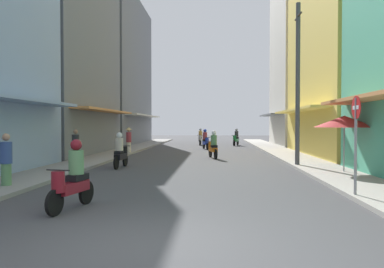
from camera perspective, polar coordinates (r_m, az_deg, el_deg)
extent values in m
plane|color=#424244|center=(22.48, 1.09, -3.47)|extent=(90.64, 90.64, 0.00)
cube|color=gray|center=(23.35, -12.39, -3.17)|extent=(2.10, 49.20, 0.12)
cube|color=#ADA89E|center=(22.90, 14.84, -3.28)|extent=(2.10, 49.20, 0.12)
cube|color=slate|center=(26.65, -20.36, 14.88)|extent=(6.00, 10.96, 16.32)
cube|color=#D88C4C|center=(24.72, -12.80, 3.43)|extent=(1.10, 9.87, 0.12)
cube|color=slate|center=(38.64, -12.34, 9.06)|extent=(6.00, 13.93, 14.15)
cube|color=silver|center=(37.50, -7.14, 2.76)|extent=(1.10, 12.53, 0.12)
cube|color=#EFD159|center=(25.79, 23.63, 15.31)|extent=(6.00, 11.82, 16.32)
cube|color=#EFD159|center=(24.07, 15.64, 3.47)|extent=(1.10, 10.64, 0.12)
cube|color=silver|center=(36.29, 17.38, 10.27)|extent=(6.00, 8.87, 15.08)
cube|color=slate|center=(35.20, 11.77, 2.83)|extent=(1.10, 7.99, 0.12)
cylinder|color=black|center=(34.65, 1.18, -1.29)|extent=(0.10, 0.56, 0.56)
cylinder|color=black|center=(35.89, 1.33, -1.20)|extent=(0.10, 0.56, 0.56)
cube|color=#B2B2B7|center=(35.31, 1.26, -0.88)|extent=(0.31, 1.01, 0.24)
cube|color=black|center=(35.50, 1.29, -0.55)|extent=(0.30, 0.57, 0.14)
cylinder|color=#B2B2B7|center=(34.76, 1.20, -0.59)|extent=(0.28, 0.28, 0.45)
cylinder|color=black|center=(34.75, 1.20, -0.18)|extent=(0.55, 0.05, 0.03)
cylinder|color=#BF8C3F|center=(35.44, 1.28, 0.02)|extent=(0.34, 0.34, 0.55)
sphere|color=#B2B2B7|center=(35.44, 1.28, 0.66)|extent=(0.26, 0.26, 0.26)
cylinder|color=black|center=(8.52, -19.99, -9.71)|extent=(0.19, 0.56, 0.56)
cylinder|color=black|center=(9.56, -15.63, -8.48)|extent=(0.19, 0.56, 0.56)
cube|color=maroon|center=(9.04, -17.52, -7.64)|extent=(0.48, 1.04, 0.24)
cube|color=black|center=(9.18, -16.85, -6.24)|extent=(0.39, 0.60, 0.14)
cylinder|color=maroon|center=(8.55, -19.53, -6.81)|extent=(0.28, 0.28, 0.45)
cylinder|color=black|center=(8.52, -19.54, -5.15)|extent=(0.54, 0.14, 0.03)
cylinder|color=#598C59|center=(9.09, -17.03, -4.09)|extent=(0.34, 0.34, 0.55)
sphere|color=maroon|center=(9.06, -17.05, -1.57)|extent=(0.26, 0.26, 0.26)
cylinder|color=black|center=(17.69, -10.03, -3.90)|extent=(0.12, 0.56, 0.56)
cylinder|color=black|center=(16.51, -11.34, -4.29)|extent=(0.12, 0.56, 0.56)
cube|color=black|center=(17.03, -10.72, -3.37)|extent=(0.35, 1.02, 0.24)
cube|color=black|center=(16.83, -10.93, -2.75)|extent=(0.32, 0.58, 0.14)
cylinder|color=black|center=(17.54, -10.16, -2.57)|extent=(0.28, 0.28, 0.45)
cylinder|color=black|center=(17.53, -10.16, -1.76)|extent=(0.55, 0.07, 0.03)
cylinder|color=beige|center=(16.86, -10.88, -1.55)|extent=(0.34, 0.34, 0.55)
sphere|color=silver|center=(16.84, -10.89, -0.19)|extent=(0.26, 0.26, 0.26)
cylinder|color=black|center=(28.67, 2.33, -1.85)|extent=(0.22, 0.56, 0.56)
cylinder|color=black|center=(29.88, 1.79, -1.72)|extent=(0.22, 0.56, 0.56)
cube|color=#1E38B7|center=(29.31, 2.03, -1.35)|extent=(0.52, 1.04, 0.24)
cube|color=black|center=(29.50, 1.94, -0.95)|extent=(0.41, 0.61, 0.14)
cylinder|color=#1E38B7|center=(28.77, 2.27, -1.01)|extent=(0.28, 0.28, 0.45)
cylinder|color=black|center=(28.76, 2.27, -0.51)|extent=(0.54, 0.16, 0.03)
cylinder|color=#99333F|center=(29.44, 1.97, -0.27)|extent=(0.34, 0.34, 0.55)
sphere|color=#1E38B7|center=(29.43, 1.97, 0.51)|extent=(0.26, 0.26, 0.26)
cylinder|color=black|center=(22.21, 2.78, -2.81)|extent=(0.22, 0.56, 0.56)
cylinder|color=black|center=(21.00, 3.58, -3.05)|extent=(0.22, 0.56, 0.56)
cube|color=orange|center=(21.54, 3.20, -2.35)|extent=(0.52, 1.04, 0.24)
cube|color=black|center=(21.33, 3.33, -1.85)|extent=(0.41, 0.61, 0.14)
cylinder|color=orange|center=(22.06, 2.85, -1.74)|extent=(0.28, 0.28, 0.45)
cylinder|color=black|center=(22.05, 2.86, -1.09)|extent=(0.54, 0.17, 0.03)
cylinder|color=#598C59|center=(21.36, 3.30, -0.90)|extent=(0.34, 0.34, 0.55)
sphere|color=silver|center=(21.35, 3.30, 0.17)|extent=(0.26, 0.26, 0.26)
cylinder|color=black|center=(34.19, 6.37, -1.33)|extent=(0.25, 0.56, 0.56)
cylinder|color=black|center=(35.40, 6.89, -1.24)|extent=(0.25, 0.56, 0.56)
cube|color=#197233|center=(34.83, 6.66, -0.92)|extent=(0.57, 1.04, 0.24)
cube|color=black|center=(35.02, 6.74, -0.58)|extent=(0.44, 0.62, 0.14)
cylinder|color=#197233|center=(34.30, 6.43, -0.62)|extent=(0.28, 0.28, 0.45)
cylinder|color=black|center=(34.29, 6.43, -0.21)|extent=(0.53, 0.20, 0.03)
cylinder|color=#262628|center=(34.96, 6.72, -0.01)|extent=(0.34, 0.34, 0.55)
sphere|color=#B2B2B7|center=(34.95, 6.72, 0.64)|extent=(0.26, 0.26, 0.26)
cylinder|color=#598C59|center=(18.73, -17.11, -3.31)|extent=(0.28, 0.28, 0.78)
cylinder|color=#262628|center=(18.69, -17.13, -1.10)|extent=(0.34, 0.34, 0.66)
sphere|color=#9E7256|center=(18.67, -17.14, 0.35)|extent=(0.22, 0.22, 0.22)
cylinder|color=beige|center=(25.06, -9.49, -2.10)|extent=(0.28, 0.28, 0.77)
cylinder|color=#99333F|center=(25.03, -9.50, -0.48)|extent=(0.34, 0.34, 0.65)
sphere|color=tan|center=(25.02, -9.50, 0.59)|extent=(0.22, 0.22, 0.22)
cone|color=#D1B77A|center=(25.02, -9.51, 0.82)|extent=(0.44, 0.44, 0.16)
cylinder|color=#598C59|center=(12.53, -26.16, -5.75)|extent=(0.28, 0.28, 0.76)
cylinder|color=#334C8C|center=(12.46, -26.20, -2.55)|extent=(0.34, 0.34, 0.64)
sphere|color=tan|center=(12.44, -26.22, -0.42)|extent=(0.22, 0.22, 0.22)
cylinder|color=#99999E|center=(15.65, 21.92, -1.87)|extent=(0.05, 0.05, 2.09)
cone|color=#BF3333|center=(15.63, 21.96, 1.76)|extent=(2.29, 2.29, 0.45)
cylinder|color=#4C4C4F|center=(17.74, 15.63, 7.06)|extent=(0.20, 0.20, 7.35)
cylinder|color=#3F382D|center=(18.30, 15.70, 16.68)|extent=(0.08, 1.20, 0.08)
cylinder|color=gray|center=(10.55, 23.42, -2.03)|extent=(0.07, 0.07, 2.60)
cylinder|color=red|center=(10.54, 23.47, 3.68)|extent=(0.02, 0.60, 0.60)
cube|color=white|center=(10.54, 23.47, 3.68)|extent=(0.03, 0.40, 0.10)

